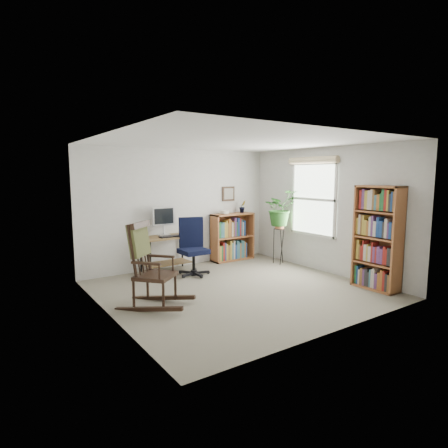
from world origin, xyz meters
TOP-DOWN VIEW (x-y plane):
  - floor at (0.00, 0.00)m, footprint 4.20×4.00m
  - ceiling at (0.00, 0.00)m, footprint 4.20×4.00m
  - wall_back at (0.00, 2.00)m, footprint 4.20×0.00m
  - wall_front at (0.00, -2.00)m, footprint 4.20×0.00m
  - wall_left at (-2.10, 0.00)m, footprint 0.00×4.00m
  - wall_right at (2.10, 0.00)m, footprint 0.00×4.00m
  - window at (2.06, 0.30)m, footprint 0.12×1.20m
  - desk at (-0.45, 1.70)m, footprint 0.98×0.54m
  - monitor at (-0.45, 1.84)m, footprint 0.46×0.16m
  - keyboard at (-0.45, 1.58)m, footprint 0.40×0.15m
  - office_chair at (-0.15, 1.19)m, footprint 0.75×0.75m
  - rocking_chair at (-1.43, 0.04)m, footprint 1.19×1.23m
  - low_bookshelf at (1.19, 1.82)m, footprint 0.98×0.33m
  - tall_bookshelf at (1.92, -1.24)m, footprint 0.32×0.75m
  - plant_stand at (1.80, 0.97)m, footprint 0.28×0.28m
  - spider_plant at (1.80, 0.97)m, footprint 1.69×1.88m
  - potted_plant_small at (1.47, 1.83)m, footprint 0.13×0.24m
  - framed_picture at (1.19, 1.97)m, footprint 0.32×0.04m

SIDE VIEW (x-z plane):
  - floor at x=0.00m, z-range 0.00..0.00m
  - desk at x=-0.45m, z-range 0.00..0.70m
  - plant_stand at x=1.80m, z-range 0.00..0.88m
  - low_bookshelf at x=1.19m, z-range 0.00..1.04m
  - office_chair at x=-0.15m, z-range 0.00..1.10m
  - rocking_chair at x=-1.43m, z-range 0.00..1.24m
  - keyboard at x=-0.45m, z-range 0.70..0.73m
  - tall_bookshelf at x=1.92m, z-range 0.00..1.71m
  - monitor at x=-0.45m, z-range 0.70..1.26m
  - potted_plant_small at x=1.47m, z-range 1.04..1.15m
  - wall_back at x=0.00m, z-range 0.00..2.40m
  - wall_front at x=0.00m, z-range 0.00..2.40m
  - wall_left at x=-2.10m, z-range 0.00..2.40m
  - wall_right at x=2.10m, z-range 0.00..2.40m
  - window at x=2.06m, z-range 0.65..2.15m
  - framed_picture at x=1.19m, z-range 1.30..1.62m
  - spider_plant at x=1.80m, z-range 0.82..2.28m
  - ceiling at x=0.00m, z-range 2.40..2.40m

